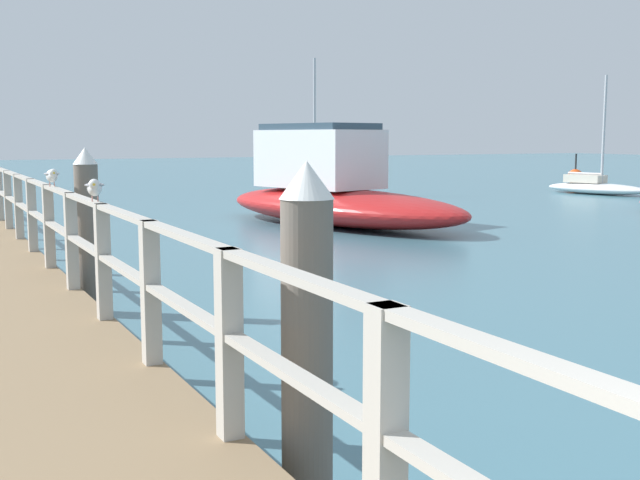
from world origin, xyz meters
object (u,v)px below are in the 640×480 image
(boat_0, at_px, (310,186))
(boat_1, at_px, (333,191))
(seagull_foreground, at_px, (95,187))
(seagull_background, at_px, (52,175))
(channel_buoy, at_px, (575,177))
(boat_3, at_px, (595,186))
(dock_piling_near, at_px, (307,349))
(dock_piling_far, at_px, (88,231))

(boat_0, relative_size, boat_1, 0.62)
(seagull_foreground, relative_size, seagull_background, 0.99)
(seagull_foreground, xyz_separation_m, channel_buoy, (25.52, 19.49, -1.35))
(seagull_background, distance_m, boat_3, 24.76)
(seagull_background, height_order, boat_3, boat_3)
(seagull_foreground, distance_m, boat_0, 22.81)
(boat_3, bearing_deg, boat_1, 5.60)
(seagull_background, relative_size, boat_1, 0.06)
(boat_0, bearing_deg, seagull_foreground, 43.45)
(dock_piling_near, distance_m, boat_3, 27.87)
(boat_1, height_order, channel_buoy, boat_1)
(seagull_foreground, height_order, boat_1, boat_1)
(dock_piling_near, relative_size, seagull_background, 4.26)
(dock_piling_near, distance_m, channel_buoy, 34.11)
(dock_piling_near, distance_m, boat_0, 25.69)
(boat_1, bearing_deg, boat_0, 51.96)
(dock_piling_near, xyz_separation_m, boat_1, (7.39, 13.46, -0.20))
(boat_1, bearing_deg, seagull_foreground, -142.82)
(dock_piling_far, bearing_deg, channel_buoy, 34.19)
(dock_piling_near, height_order, boat_0, boat_0)
(dock_piling_far, bearing_deg, boat_1, 45.41)
(boat_1, distance_m, boat_3, 14.56)
(dock_piling_near, bearing_deg, dock_piling_far, 90.00)
(seagull_background, bearing_deg, seagull_foreground, 92.66)
(boat_0, distance_m, boat_3, 10.85)
(dock_piling_near, height_order, seagull_background, dock_piling_near)
(boat_1, bearing_deg, seagull_background, -150.95)
(dock_piling_near, distance_m, seagull_foreground, 3.63)
(seagull_background, relative_size, channel_buoy, 0.34)
(seagull_background, height_order, boat_0, boat_0)
(dock_piling_far, bearing_deg, seagull_foreground, -98.99)
(dock_piling_near, bearing_deg, boat_1, 61.23)
(boat_1, relative_size, boat_3, 1.84)
(channel_buoy, bearing_deg, dock_piling_far, -145.81)
(seagull_foreground, height_order, boat_0, boat_0)
(dock_piling_near, distance_m, seagull_background, 6.06)
(seagull_foreground, relative_size, channel_buoy, 0.34)
(seagull_background, bearing_deg, dock_piling_far, 174.73)
(dock_piling_far, bearing_deg, dock_piling_near, -90.00)
(seagull_background, bearing_deg, channel_buoy, -143.60)
(dock_piling_near, height_order, seagull_foreground, dock_piling_near)
(dock_piling_far, xyz_separation_m, boat_3, (21.18, 12.13, -0.73))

